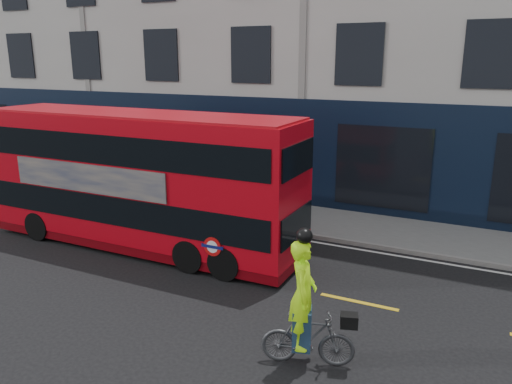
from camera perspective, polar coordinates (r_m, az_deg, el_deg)
The scene contains 8 objects.
ground at distance 12.17m, azimuth -9.18°, elevation -11.42°, with size 120.00×120.00×0.00m, color black.
pavement at distance 17.45m, azimuth 3.15°, elevation -2.76°, with size 60.00×3.00×0.12m, color gray.
kerb at distance 16.14m, azimuth 1.06°, elevation -4.20°, with size 60.00×0.12×0.13m, color gray.
building_terrace at distance 22.79m, azimuth 10.21°, elevation 20.11°, with size 50.00×10.07×15.00m.
road_edge_line at distance 15.91m, azimuth 0.60°, elevation -4.73°, with size 58.00×0.10×0.01m, color silver.
lane_dashes at distance 13.30m, azimuth -5.43°, elevation -8.90°, with size 58.00×0.12×0.01m, color gold, non-canonical shape.
bus at distance 14.68m, azimuth -13.09°, elevation 1.37°, with size 9.78×2.30×3.93m.
cyclist at distance 9.18m, azimuth 5.71°, elevation -14.16°, with size 1.76×0.96×2.61m.
Camera 1 is at (6.44, -8.82, 5.38)m, focal length 35.00 mm.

